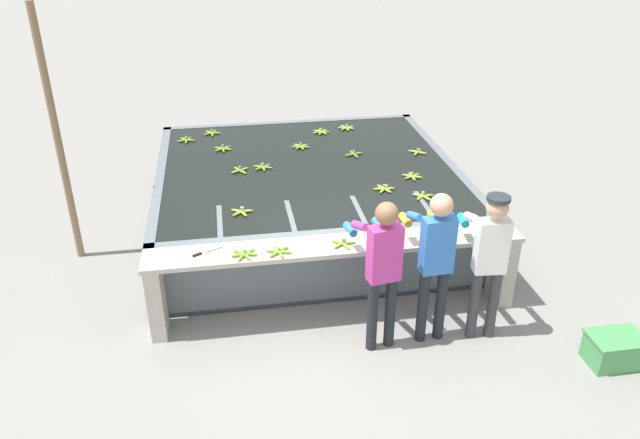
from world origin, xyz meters
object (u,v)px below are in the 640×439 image
at_px(crate, 615,350).
at_px(support_post_left, 58,140).
at_px(banana_bunch_floating_13, 212,133).
at_px(banana_bunch_ledge_0, 279,252).
at_px(worker_0, 383,262).
at_px(banana_bunch_floating_11, 346,128).
at_px(worker_1, 435,254).
at_px(banana_bunch_floating_0, 321,132).
at_px(banana_bunch_floating_1, 263,167).
at_px(banana_bunch_floating_8, 354,154).
at_px(banana_bunch_floating_3, 423,196).
at_px(banana_bunch_floating_5, 301,146).
at_px(worker_2, 490,253).
at_px(banana_bunch_floating_4, 418,152).
at_px(banana_bunch_floating_10, 223,148).
at_px(banana_bunch_floating_9, 412,176).
at_px(banana_bunch_floating_6, 241,212).
at_px(banana_bunch_ledge_2, 244,254).
at_px(knife_0, 445,234).
at_px(banana_bunch_floating_2, 186,140).
at_px(banana_bunch_ledge_1, 343,243).
at_px(knife_1, 203,252).
at_px(banana_bunch_floating_12, 384,189).

bearing_deg(crate, support_post_left, 151.39).
distance_m(banana_bunch_floating_13, banana_bunch_ledge_0, 3.86).
height_order(worker_0, banana_bunch_floating_11, worker_0).
height_order(worker_0, worker_1, worker_1).
bearing_deg(banana_bunch_floating_0, banana_bunch_floating_13, 172.44).
height_order(banana_bunch_floating_1, banana_bunch_floating_8, same).
distance_m(banana_bunch_floating_1, banana_bunch_floating_3, 2.24).
height_order(worker_0, banana_bunch_floating_5, worker_0).
relative_size(worker_1, worker_2, 1.03).
relative_size(banana_bunch_floating_4, banana_bunch_floating_10, 0.88).
height_order(banana_bunch_floating_1, banana_bunch_floating_9, same).
bearing_deg(banana_bunch_floating_6, worker_2, -31.76).
relative_size(worker_1, banana_bunch_ledge_2, 6.03).
relative_size(banana_bunch_floating_11, banana_bunch_floating_13, 1.02).
xyz_separation_m(banana_bunch_floating_5, banana_bunch_ledge_0, (-0.64, -3.00, 0.00)).
bearing_deg(banana_bunch_ledge_0, banana_bunch_floating_8, 62.30).
bearing_deg(knife_0, support_post_left, 156.95).
bearing_deg(banana_bunch_ledge_2, banana_bunch_floating_10, 92.48).
distance_m(banana_bunch_floating_2, banana_bunch_floating_5, 1.75).
relative_size(banana_bunch_floating_11, banana_bunch_ledge_0, 0.99).
bearing_deg(banana_bunch_floating_1, banana_bunch_floating_11, 44.18).
xyz_separation_m(banana_bunch_floating_10, banana_bunch_ledge_1, (1.18, -3.03, 0.00)).
bearing_deg(banana_bunch_floating_1, banana_bunch_floating_10, 123.12).
height_order(banana_bunch_floating_3, knife_1, banana_bunch_floating_3).
relative_size(banana_bunch_floating_13, knife_0, 0.91).
bearing_deg(banana_bunch_floating_6, banana_bunch_floating_3, 1.61).
xyz_separation_m(banana_bunch_floating_13, knife_0, (2.48, -3.70, -0.01)).
relative_size(banana_bunch_floating_5, banana_bunch_floating_12, 1.00).
xyz_separation_m(knife_0, knife_1, (-2.61, 0.03, 0.00)).
relative_size(banana_bunch_floating_11, banana_bunch_ledge_1, 1.01).
height_order(worker_1, banana_bunch_floating_8, worker_1).
distance_m(banana_bunch_ledge_0, banana_bunch_ledge_1, 0.69).
xyz_separation_m(banana_bunch_floating_4, banana_bunch_floating_11, (-0.80, 1.21, -0.00)).
xyz_separation_m(banana_bunch_floating_6, knife_1, (-0.44, -0.87, -0.01)).
distance_m(banana_bunch_floating_1, banana_bunch_ledge_1, 2.33).
height_order(worker_2, banana_bunch_floating_6, worker_2).
bearing_deg(banana_bunch_floating_13, banana_bunch_floating_12, -49.26).
relative_size(worker_1, banana_bunch_floating_13, 6.15).
xyz_separation_m(banana_bunch_floating_2, support_post_left, (-1.41, -1.63, 0.67)).
relative_size(banana_bunch_floating_12, banana_bunch_ledge_1, 1.02).
bearing_deg(banana_bunch_floating_0, support_post_left, -154.47).
height_order(banana_bunch_floating_4, banana_bunch_ledge_2, banana_bunch_ledge_2).
relative_size(banana_bunch_floating_9, banana_bunch_ledge_0, 1.00).
distance_m(banana_bunch_floating_3, banana_bunch_floating_6, 2.23).
bearing_deg(worker_1, banana_bunch_floating_2, 122.57).
xyz_separation_m(banana_bunch_floating_1, banana_bunch_floating_12, (1.45, -0.96, 0.00)).
xyz_separation_m(banana_bunch_floating_6, banana_bunch_floating_9, (2.27, 0.67, -0.00)).
xyz_separation_m(banana_bunch_floating_11, banana_bunch_ledge_0, (-1.47, -3.70, 0.00)).
height_order(worker_2, banana_bunch_floating_13, worker_2).
distance_m(banana_bunch_floating_6, banana_bunch_floating_10, 2.10).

